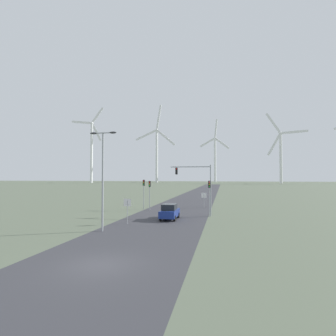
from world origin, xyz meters
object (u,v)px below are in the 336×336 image
stop_sign_near (127,206)px  car_approaching (170,212)px  wind_turbine_left (157,150)px  traffic_light_post_mid_right (210,188)px  traffic_light_post_near_right (209,191)px  traffic_light_mast_overhead (197,179)px  wind_turbine_center (215,155)px  traffic_light_post_near_left (144,188)px  streetlamp (103,168)px  wind_turbine_far_left (92,147)px  traffic_light_post_mid_left (150,189)px  stop_sign_far (204,197)px  wind_turbine_right (281,152)px

stop_sign_near → car_approaching: size_ratio=0.66×
stop_sign_near → wind_turbine_left: wind_turbine_left is taller
traffic_light_post_mid_right → traffic_light_post_near_right: bearing=-87.6°
traffic_light_mast_overhead → wind_turbine_center: (-4.43, 233.00, 22.76)m
traffic_light_post_near_left → stop_sign_near: bearing=-80.7°
streetlamp → wind_turbine_far_left: size_ratio=0.14×
streetlamp → wind_turbine_left: 219.71m
stop_sign_near → traffic_light_post_mid_left: size_ratio=0.61×
stop_sign_near → wind_turbine_far_left: 209.75m
traffic_light_post_near_left → wind_turbine_left: 203.78m
traffic_light_post_mid_right → traffic_light_post_mid_left: bearing=-143.2°
stop_sign_far → car_approaching: bearing=-103.9°
streetlamp → traffic_light_post_near_right: size_ratio=2.04×
traffic_light_post_mid_right → car_approaching: size_ratio=1.05×
traffic_light_post_near_right → wind_turbine_right: bearing=76.1°
traffic_light_post_mid_right → wind_turbine_center: (-5.60, 222.24, 24.33)m
stop_sign_far → wind_turbine_right: size_ratio=0.04×
traffic_light_post_mid_right → wind_turbine_left: (-58.13, 190.53, 27.48)m
wind_turbine_center → wind_turbine_right: bearing=-38.9°
wind_turbine_left → traffic_light_mast_overhead: bearing=-74.2°
traffic_light_post_near_left → wind_turbine_center: wind_turbine_center is taller
traffic_light_post_near_right → wind_turbine_far_left: 207.84m
traffic_light_post_near_left → traffic_light_mast_overhead: bearing=-30.6°
streetlamp → traffic_light_mast_overhead: (7.64, 11.36, -1.08)m
wind_turbine_far_left → wind_turbine_center: wind_turbine_far_left is taller
car_approaching → wind_turbine_right: 201.77m
traffic_light_post_mid_left → wind_turbine_center: 230.06m
traffic_light_mast_overhead → wind_turbine_far_left: bearing=121.9°
traffic_light_post_near_left → wind_turbine_right: (57.62, 184.83, 22.20)m
traffic_light_post_near_right → wind_turbine_right: 197.47m
stop_sign_near → wind_turbine_left: (-50.27, 208.70, 28.76)m
streetlamp → wind_turbine_right: 210.08m
streetlamp → stop_sign_near: size_ratio=3.43×
traffic_light_post_near_right → traffic_light_post_mid_left: 10.31m
stop_sign_far → wind_turbine_right: wind_turbine_right is taller
wind_turbine_left → streetlamp: bearing=-76.9°
traffic_light_post_near_left → traffic_light_post_mid_right: traffic_light_post_near_left is taller
traffic_light_post_mid_left → wind_turbine_center: size_ratio=0.07×
streetlamp → traffic_light_post_mid_right: size_ratio=2.13×
traffic_light_post_near_right → traffic_light_post_mid_right: (-0.46, 11.19, -0.14)m
car_approaching → wind_turbine_far_left: (-105.35, 177.23, 30.16)m
stop_sign_far → wind_turbine_left: wind_turbine_left is taller
traffic_light_post_near_right → wind_turbine_right: (47.22, 190.44, 22.23)m
streetlamp → traffic_light_mast_overhead: bearing=56.1°
traffic_light_post_near_left → car_approaching: (5.87, -8.63, -2.42)m
traffic_light_post_mid_left → traffic_light_post_near_left: bearing=142.5°
wind_turbine_center → stop_sign_far: bearing=-88.8°
traffic_light_post_near_right → traffic_light_post_mid_left: traffic_light_post_near_right is taller
wind_turbine_center → traffic_light_post_near_left: bearing=-91.1°
traffic_light_post_mid_left → wind_turbine_center: bearing=89.2°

